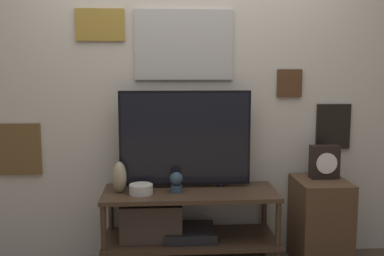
{
  "coord_description": "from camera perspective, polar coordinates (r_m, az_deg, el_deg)",
  "views": [
    {
      "loc": [
        -0.19,
        -2.84,
        1.46
      ],
      "look_at": [
        0.01,
        0.28,
        1.04
      ],
      "focal_mm": 42.0,
      "sensor_mm": 36.0,
      "label": 1
    }
  ],
  "objects": [
    {
      "name": "vase_wide_bowl",
      "position": [
        3.19,
        -6.49,
        -7.73
      ],
      "size": [
        0.17,
        0.17,
        0.07
      ],
      "color": "beige",
      "rests_on": "media_console"
    },
    {
      "name": "decorative_bust",
      "position": [
        3.2,
        -1.99,
        -6.84
      ],
      "size": [
        0.09,
        0.09,
        0.15
      ],
      "color": "#2D4251",
      "rests_on": "media_console"
    },
    {
      "name": "television",
      "position": [
        3.28,
        -0.88,
        -1.33
      ],
      "size": [
        0.96,
        0.05,
        0.71
      ],
      "color": "black",
      "rests_on": "media_console"
    },
    {
      "name": "media_console",
      "position": [
        3.31,
        -2.17,
        -11.63
      ],
      "size": [
        1.25,
        0.48,
        0.58
      ],
      "color": "#422D1E",
      "rests_on": "ground_plane"
    },
    {
      "name": "mantel_clock",
      "position": [
        3.48,
        16.45,
        -4.15
      ],
      "size": [
        0.21,
        0.11,
        0.25
      ],
      "color": "black",
      "rests_on": "side_table"
    },
    {
      "name": "wall_back",
      "position": [
        3.42,
        -0.67,
        5.9
      ],
      "size": [
        6.4,
        0.08,
        2.7
      ],
      "color": "beige",
      "rests_on": "ground_plane"
    },
    {
      "name": "vase_urn_stoneware",
      "position": [
        3.23,
        -9.19,
        -6.17
      ],
      "size": [
        0.1,
        0.12,
        0.22
      ],
      "color": "tan",
      "rests_on": "media_console"
    },
    {
      "name": "side_table",
      "position": [
        3.54,
        15.93,
        -11.42
      ],
      "size": [
        0.37,
        0.45,
        0.64
      ],
      "color": "#513823",
      "rests_on": "ground_plane"
    }
  ]
}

